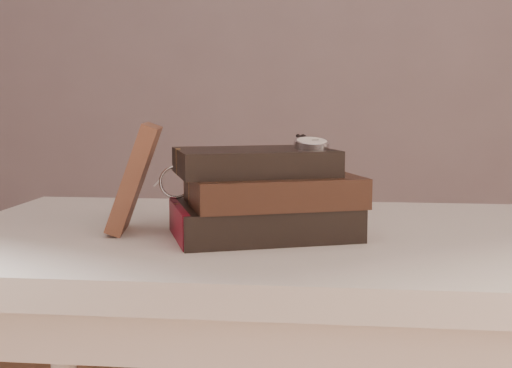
# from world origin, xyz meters

# --- Properties ---
(table) EXTENTS (1.00, 0.60, 0.75)m
(table) POSITION_xyz_m (0.00, 0.35, 0.66)
(table) COLOR beige
(table) RESTS_ON ground
(book_stack) EXTENTS (0.30, 0.25, 0.13)m
(book_stack) POSITION_xyz_m (-0.02, 0.31, 0.81)
(book_stack) COLOR black
(book_stack) RESTS_ON table
(journal) EXTENTS (0.09, 0.11, 0.16)m
(journal) POSITION_xyz_m (-0.21, 0.32, 0.83)
(journal) COLOR #49271C
(journal) RESTS_ON table
(pocket_watch) EXTENTS (0.07, 0.16, 0.02)m
(pocket_watch) POSITION_xyz_m (0.05, 0.32, 0.88)
(pocket_watch) COLOR silver
(pocket_watch) RESTS_ON book_stack
(eyeglasses) EXTENTS (0.14, 0.15, 0.05)m
(eyeglasses) POSITION_xyz_m (-0.13, 0.36, 0.82)
(eyeglasses) COLOR silver
(eyeglasses) RESTS_ON book_stack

